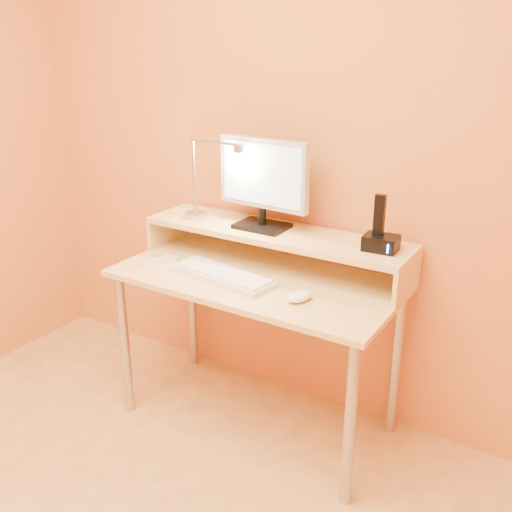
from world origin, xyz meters
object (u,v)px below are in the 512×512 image
Objects in this scene: mouse at (299,296)px; remote_control at (160,262)px; lamp_base at (196,215)px; monitor_panel at (263,174)px; phone_dock at (381,243)px; keyboard at (223,276)px.

remote_control is at bearing -160.49° from mouse.
lamp_base reaches higher than remote_control.
monitor_panel is 0.58m from phone_dock.
remote_control is at bearing -98.36° from lamp_base.
phone_dock reaches higher than mouse.
remote_control is (-0.70, 0.02, -0.01)m from mouse.
phone_dock is (0.54, -0.01, -0.21)m from monitor_panel.
lamp_base is (-0.34, -0.04, -0.23)m from monitor_panel.
phone_dock is at bearing 2.96° from monitor_panel.
phone_dock reaches higher than lamp_base.
monitor_panel is 3.76× the size of mouse.
monitor_panel reaches higher than phone_dock.
keyboard is (-0.58, -0.24, -0.18)m from phone_dock.
mouse is at bearing -36.60° from monitor_panel.
mouse reaches higher than remote_control.
monitor_panel is 0.60m from remote_control.
monitor_panel is 2.70× the size of remote_control.
phone_dock reaches higher than keyboard.
monitor_panel reaches higher than remote_control.
keyboard is (0.30, -0.21, -0.16)m from lamp_base.
lamp_base is 0.22× the size of keyboard.
mouse is at bearing -20.04° from lamp_base.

